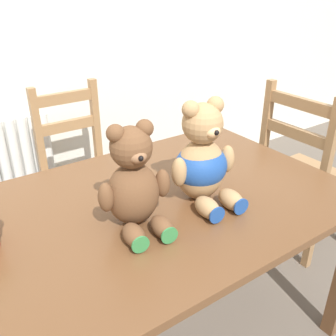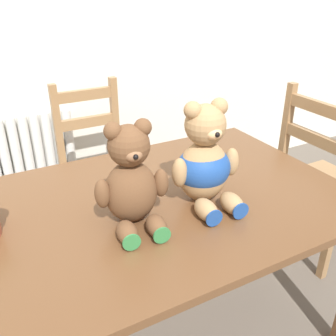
{
  "view_description": "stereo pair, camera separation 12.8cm",
  "coord_description": "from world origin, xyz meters",
  "px_view_note": "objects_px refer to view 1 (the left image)",
  "views": [
    {
      "loc": [
        -0.63,
        -0.53,
        1.48
      ],
      "look_at": [
        0.02,
        0.41,
        0.9
      ],
      "focal_mm": 40.0,
      "sensor_mm": 36.0,
      "label": 1
    },
    {
      "loc": [
        -0.52,
        -0.6,
        1.48
      ],
      "look_at": [
        0.02,
        0.41,
        0.9
      ],
      "focal_mm": 40.0,
      "sensor_mm": 36.0,
      "label": 2
    }
  ],
  "objects_px": {
    "wooden_chair_side": "(304,173)",
    "teddy_bear_left": "(134,183)",
    "wooden_chair_behind": "(82,177)",
    "teddy_bear_right": "(202,161)"
  },
  "relations": [
    {
      "from": "wooden_chair_side",
      "to": "teddy_bear_left",
      "type": "height_order",
      "value": "teddy_bear_left"
    },
    {
      "from": "wooden_chair_side",
      "to": "teddy_bear_left",
      "type": "bearing_deg",
      "value": -80.53
    },
    {
      "from": "wooden_chair_behind",
      "to": "teddy_bear_right",
      "type": "height_order",
      "value": "teddy_bear_right"
    },
    {
      "from": "wooden_chair_behind",
      "to": "wooden_chair_side",
      "type": "xyz_separation_m",
      "value": [
        1.08,
        -0.7,
        0.01
      ]
    },
    {
      "from": "wooden_chair_behind",
      "to": "wooden_chair_side",
      "type": "height_order",
      "value": "wooden_chair_side"
    },
    {
      "from": "wooden_chair_side",
      "to": "teddy_bear_right",
      "type": "xyz_separation_m",
      "value": [
        -0.95,
        -0.2,
        0.41
      ]
    },
    {
      "from": "wooden_chair_behind",
      "to": "teddy_bear_left",
      "type": "xyz_separation_m",
      "value": [
        -0.16,
        -0.91,
        0.43
      ]
    },
    {
      "from": "wooden_chair_behind",
      "to": "teddy_bear_left",
      "type": "bearing_deg",
      "value": 79.85
    },
    {
      "from": "wooden_chair_side",
      "to": "teddy_bear_right",
      "type": "distance_m",
      "value": 1.06
    },
    {
      "from": "wooden_chair_side",
      "to": "teddy_bear_left",
      "type": "distance_m",
      "value": 1.32
    }
  ]
}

